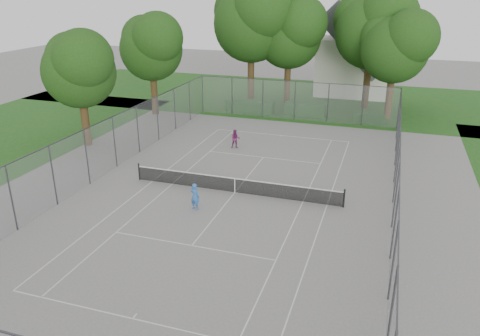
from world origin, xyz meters
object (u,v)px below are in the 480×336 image
(tennis_net, at_px, (235,185))
(girl_player, at_px, (195,196))
(house, at_px, (356,57))
(woman_player, at_px, (235,139))

(tennis_net, xyz_separation_m, girl_player, (-1.37, -2.74, 0.26))
(house, height_order, woman_player, house)
(tennis_net, xyz_separation_m, house, (4.13, 29.64, 3.56))
(woman_player, bearing_deg, house, 53.48)
(tennis_net, height_order, house, house)
(girl_player, height_order, woman_player, girl_player)
(tennis_net, distance_m, girl_player, 3.08)
(tennis_net, relative_size, girl_player, 8.37)
(girl_player, relative_size, woman_player, 1.07)
(house, bearing_deg, woman_player, -107.00)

